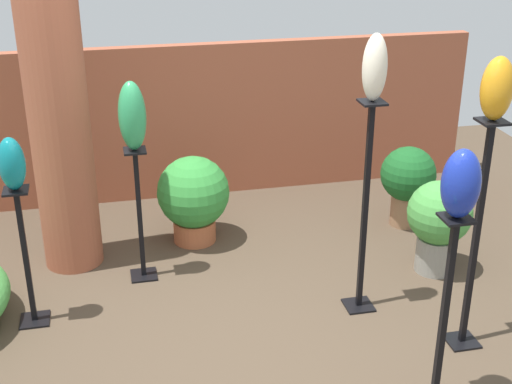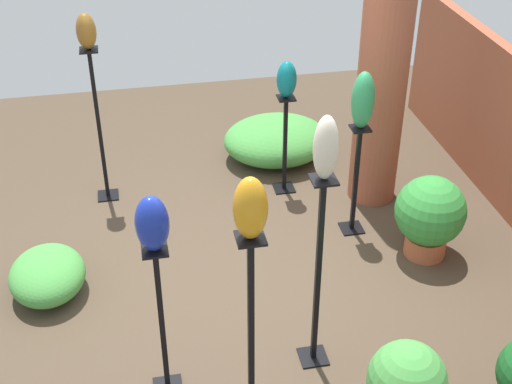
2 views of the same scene
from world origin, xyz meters
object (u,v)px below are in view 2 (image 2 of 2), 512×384
(art_vase_bronze, at_px, (86,31))
(potted_plant_mid_left, at_px, (430,214))
(pedestal_bronze, at_px, (100,132))
(art_vase_jade, at_px, (363,100))
(pedestal_ivory, at_px, (318,282))
(art_vase_cobalt, at_px, (152,224))
(art_vase_amber, at_px, (250,208))
(pedestal_jade, at_px, (355,185))
(brick_pillar, at_px, (382,79))
(pedestal_teal, at_px, (285,149))
(pedestal_amber, at_px, (251,348))
(art_vase_ivory, at_px, (326,148))
(art_vase_teal, at_px, (287,79))
(pedestal_cobalt, at_px, (162,329))

(art_vase_bronze, distance_m, potted_plant_mid_left, 3.30)
(pedestal_bronze, xyz_separation_m, art_vase_jade, (0.99, 2.17, 0.59))
(pedestal_ivory, height_order, art_vase_cobalt, art_vase_cobalt)
(pedestal_bronze, distance_m, art_vase_jade, 2.46)
(art_vase_amber, height_order, potted_plant_mid_left, art_vase_amber)
(pedestal_jade, distance_m, art_vase_amber, 2.70)
(art_vase_amber, height_order, art_vase_cobalt, art_vase_amber)
(brick_pillar, xyz_separation_m, pedestal_teal, (-0.26, -0.81, -0.77))
(brick_pillar, bearing_deg, pedestal_amber, -33.71)
(pedestal_jade, bearing_deg, pedestal_teal, -150.17)
(pedestal_teal, height_order, art_vase_jade, art_vase_jade)
(pedestal_jade, distance_m, potted_plant_mid_left, 0.69)
(pedestal_bronze, height_order, art_vase_ivory, art_vase_ivory)
(art_vase_cobalt, distance_m, art_vase_jade, 2.40)
(brick_pillar, height_order, art_vase_jade, brick_pillar)
(art_vase_amber, distance_m, art_vase_jade, 2.43)
(brick_pillar, xyz_separation_m, pedestal_jade, (0.52, -0.36, -0.75))
(pedestal_teal, distance_m, art_vase_bronze, 2.12)
(brick_pillar, bearing_deg, potted_plant_mid_left, 8.38)
(pedestal_teal, bearing_deg, brick_pillar, 72.01)
(pedestal_ivory, xyz_separation_m, art_vase_jade, (-1.47, 0.76, 0.58))
(pedestal_amber, relative_size, art_vase_teal, 4.39)
(pedestal_cobalt, distance_m, potted_plant_mid_left, 2.57)
(pedestal_bronze, height_order, art_vase_bronze, art_vase_bronze)
(pedestal_cobalt, distance_m, art_vase_amber, 1.35)
(art_vase_bronze, xyz_separation_m, art_vase_cobalt, (2.55, 0.35, -0.28))
(art_vase_teal, relative_size, potted_plant_mid_left, 0.47)
(pedestal_bronze, distance_m, art_vase_teal, 1.79)
(pedestal_bronze, xyz_separation_m, potted_plant_mid_left, (1.46, 2.68, -0.29))
(potted_plant_mid_left, bearing_deg, art_vase_amber, -50.12)
(pedestal_teal, xyz_separation_m, art_vase_cobalt, (2.34, -1.37, 0.94))
(pedestal_cobalt, bearing_deg, pedestal_jade, 130.50)
(pedestal_cobalt, bearing_deg, art_vase_amber, 48.90)
(pedestal_amber, distance_m, pedestal_ivory, 0.76)
(pedestal_bronze, height_order, potted_plant_mid_left, pedestal_bronze)
(pedestal_ivory, distance_m, art_vase_teal, 2.33)
(pedestal_bronze, distance_m, art_vase_cobalt, 2.66)
(brick_pillar, bearing_deg, art_vase_cobalt, -46.42)
(pedestal_teal, distance_m, potted_plant_mid_left, 1.58)
(brick_pillar, height_order, pedestal_ivory, brick_pillar)
(art_vase_ivory, relative_size, potted_plant_mid_left, 0.58)
(art_vase_amber, xyz_separation_m, art_vase_teal, (-2.78, 0.87, -0.56))
(pedestal_jade, height_order, art_vase_bronze, art_vase_bronze)
(pedestal_amber, xyz_separation_m, art_vase_cobalt, (-0.44, -0.50, 0.68))
(art_vase_bronze, xyz_separation_m, art_vase_ivory, (2.46, 1.41, 0.07))
(art_vase_cobalt, bearing_deg, pedestal_bronze, -172.23)
(pedestal_bronze, bearing_deg, art_vase_cobalt, 7.77)
(pedestal_amber, xyz_separation_m, pedestal_bronze, (-2.98, -0.85, -0.01))
(art_vase_ivory, bearing_deg, pedestal_amber, -46.90)
(pedestal_cobalt, bearing_deg, pedestal_bronze, -172.23)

